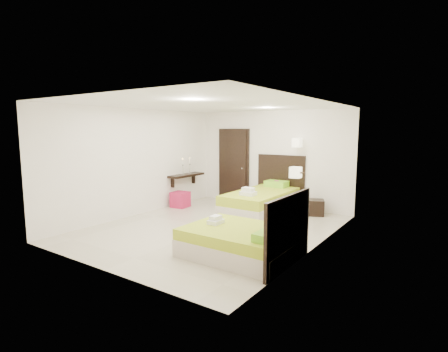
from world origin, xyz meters
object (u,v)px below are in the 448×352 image
Objects in this scene: bed_single at (263,201)px; ottoman at (180,199)px; bed_double at (244,241)px; nightstand at (315,207)px.

ottoman is (-2.24, -0.53, -0.13)m from bed_single.
bed_single is at bearing 13.32° from ottoman.
ottoman is at bearing 146.51° from bed_double.
ottoman is (-3.34, -1.19, 0.02)m from nightstand.
bed_single is 5.45× the size of ottoman.
bed_double is (1.12, -2.76, -0.07)m from bed_single.
bed_double is at bearing -67.83° from bed_single.
ottoman is at bearing 175.59° from nightstand.
bed_single is at bearing 112.17° from bed_double.
bed_double reaches higher than ottoman.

